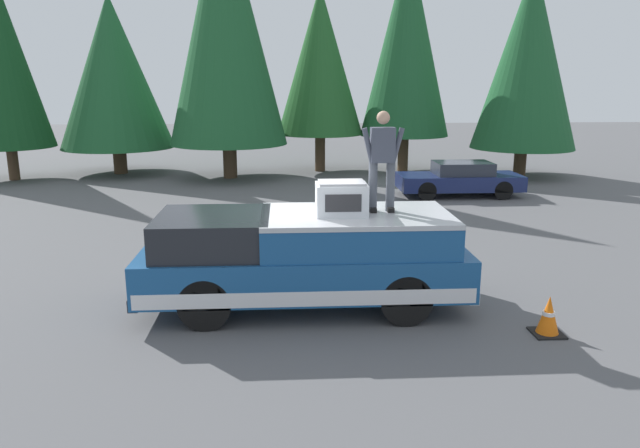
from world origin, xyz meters
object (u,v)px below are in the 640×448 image
object	(u,v)px
compressor_unit	(341,198)
person_on_truck_bed	(382,159)
traffic_cone	(548,317)
pickup_truck	(305,258)
parked_car_navy	(460,179)

from	to	relation	value
compressor_unit	person_on_truck_bed	size ratio (longest dim) A/B	0.50
traffic_cone	pickup_truck	bearing A→B (deg)	69.41
compressor_unit	person_on_truck_bed	world-z (taller)	person_on_truck_bed
traffic_cone	parked_car_navy	bearing A→B (deg)	-9.55
compressor_unit	parked_car_navy	size ratio (longest dim) A/B	0.20
compressor_unit	pickup_truck	bearing A→B (deg)	81.47
person_on_truck_bed	parked_car_navy	size ratio (longest dim) A/B	0.41
compressor_unit	traffic_cone	distance (m)	3.73
pickup_truck	traffic_cone	size ratio (longest dim) A/B	8.94
compressor_unit	traffic_cone	bearing A→B (deg)	-112.80
person_on_truck_bed	parked_car_navy	bearing A→B (deg)	-23.72
pickup_truck	compressor_unit	xyz separation A→B (m)	(-0.09, -0.61, 1.05)
pickup_truck	person_on_truck_bed	world-z (taller)	person_on_truck_bed
parked_car_navy	traffic_cone	size ratio (longest dim) A/B	6.61
pickup_truck	parked_car_navy	world-z (taller)	pickup_truck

